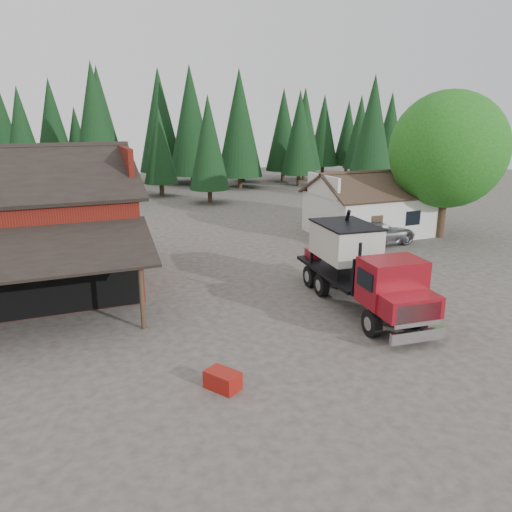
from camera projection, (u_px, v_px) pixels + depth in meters
name	position (u px, v px, depth m)	size (l,w,h in m)	color
ground	(288.00, 326.00, 20.85)	(120.00, 120.00, 0.00)	#453D36
red_barn	(3.00, 236.00, 24.87)	(12.80, 13.63, 7.18)	maroon
farmhouse	(370.00, 211.00, 36.72)	(8.60, 6.42, 4.65)	silver
deciduous_tree	(448.00, 154.00, 34.34)	(8.00, 8.00, 10.20)	#382619
conifer_backdrop	(130.00, 190.00, 58.17)	(76.00, 16.00, 16.00)	black
near_pine_b	(209.00, 143.00, 48.10)	(3.96, 3.96, 10.40)	#382619
near_pine_c	(372.00, 131.00, 50.15)	(4.84, 4.84, 12.40)	#382619
near_pine_d	(95.00, 127.00, 47.57)	(5.28, 5.28, 13.40)	#382619
feed_truck	(361.00, 266.00, 22.51)	(3.29, 9.37, 4.14)	black
silver_car	(376.00, 233.00, 33.74)	(2.67, 5.78, 1.61)	#98999F
equip_box	(223.00, 380.00, 16.06)	(0.70, 1.10, 0.60)	maroon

